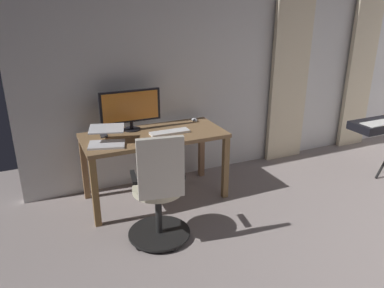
% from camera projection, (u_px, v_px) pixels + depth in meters
% --- Properties ---
extents(back_room_partition, '(5.87, 0.10, 2.79)m').
position_uv_depth(back_room_partition, '(263.00, 54.00, 4.62)').
color(back_room_partition, silver).
rests_on(back_room_partition, ground).
extents(curtain_left_panel, '(0.45, 0.06, 2.37)m').
position_uv_depth(curtain_left_panel, '(361.00, 64.00, 5.21)').
color(curtain_left_panel, beige).
rests_on(curtain_left_panel, ground).
extents(curtain_right_panel, '(0.55, 0.06, 2.37)m').
position_uv_depth(curtain_right_panel, '(290.00, 70.00, 4.74)').
color(curtain_right_panel, beige).
rests_on(curtain_right_panel, ground).
extents(desk, '(1.45, 0.67, 0.73)m').
position_uv_depth(desk, '(154.00, 142.00, 3.86)').
color(desk, olive).
rests_on(desk, ground).
extents(office_chair, '(0.56, 0.56, 1.03)m').
position_uv_depth(office_chair, '(159.00, 195.00, 3.17)').
color(office_chair, black).
rests_on(office_chair, ground).
extents(computer_monitor, '(0.64, 0.18, 0.43)m').
position_uv_depth(computer_monitor, '(130.00, 108.00, 3.86)').
color(computer_monitor, black).
rests_on(computer_monitor, desk).
extents(computer_keyboard, '(0.41, 0.13, 0.02)m').
position_uv_depth(computer_keyboard, '(170.00, 132.00, 3.83)').
color(computer_keyboard, white).
rests_on(computer_keyboard, desk).
extents(laptop, '(0.41, 0.41, 0.15)m').
position_uv_depth(laptop, '(107.00, 139.00, 3.53)').
color(laptop, silver).
rests_on(laptop, desk).
extents(computer_mouse, '(0.06, 0.10, 0.04)m').
position_uv_depth(computer_mouse, '(194.00, 120.00, 4.22)').
color(computer_mouse, '#B7BCC1').
rests_on(computer_mouse, desk).
extents(cell_phone_by_monitor, '(0.08, 0.15, 0.01)m').
position_uv_depth(cell_phone_by_monitor, '(104.00, 135.00, 3.77)').
color(cell_phone_by_monitor, '#333338').
rests_on(cell_phone_by_monitor, desk).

